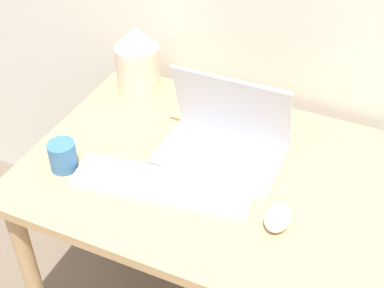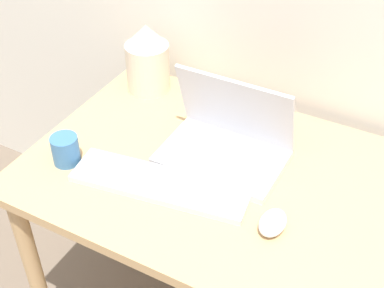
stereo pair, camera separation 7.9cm
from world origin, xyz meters
name	(u,v)px [view 1 (the left image)]	position (x,y,z in m)	size (l,w,h in m)	color
desk	(218,197)	(0.00, 0.36, 0.63)	(1.04, 0.73, 0.73)	tan
laptop	(224,139)	(-0.02, 0.44, 0.78)	(0.33, 0.23, 0.24)	silver
keyboard	(162,186)	(-0.11, 0.24, 0.74)	(0.48, 0.19, 0.02)	silver
mouse	(278,218)	(0.20, 0.24, 0.75)	(0.06, 0.09, 0.04)	silver
vase	(137,60)	(-0.39, 0.63, 0.84)	(0.14, 0.14, 0.23)	beige
mp3_player	(188,169)	(-0.08, 0.33, 0.73)	(0.04, 0.06, 0.01)	red
mug	(63,156)	(-0.39, 0.20, 0.77)	(0.07, 0.07, 0.08)	teal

